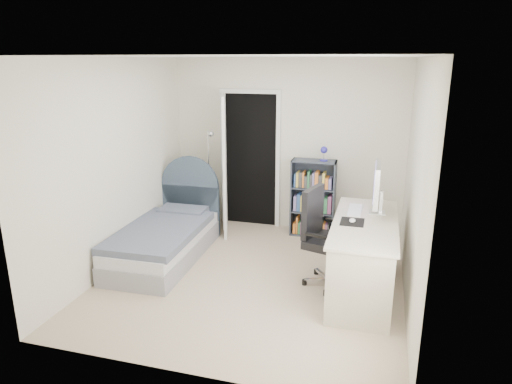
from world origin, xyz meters
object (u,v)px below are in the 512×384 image
(bed, at_px, (167,237))
(office_chair, at_px, (323,232))
(bookcase, at_px, (313,201))
(nightstand, at_px, (193,201))
(floor_lamp, at_px, (211,190))
(desk, at_px, (363,253))

(bed, relative_size, office_chair, 1.71)
(office_chair, bearing_deg, bookcase, 102.82)
(bed, distance_m, nightstand, 1.11)
(floor_lamp, xyz_separation_m, desk, (2.29, -1.35, -0.16))
(bed, distance_m, floor_lamp, 1.16)
(nightstand, distance_m, floor_lamp, 0.34)
(desk, relative_size, office_chair, 1.51)
(desk, bearing_deg, office_chair, 170.46)
(floor_lamp, bearing_deg, desk, -30.50)
(bed, bearing_deg, floor_lamp, 79.77)
(floor_lamp, bearing_deg, bed, -100.23)
(bed, distance_m, office_chair, 2.07)
(nightstand, bearing_deg, bookcase, 5.63)
(bed, bearing_deg, bookcase, 36.68)
(floor_lamp, height_order, desk, floor_lamp)
(bed, relative_size, bookcase, 1.44)
(floor_lamp, relative_size, office_chair, 1.35)
(bookcase, distance_m, office_chair, 1.49)
(bookcase, xyz_separation_m, desk, (0.79, -1.53, -0.07))
(nightstand, xyz_separation_m, bookcase, (1.79, 0.18, 0.09))
(bookcase, bearing_deg, office_chair, -77.18)
(floor_lamp, bearing_deg, nightstand, -179.75)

